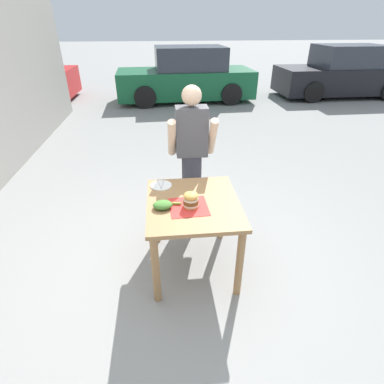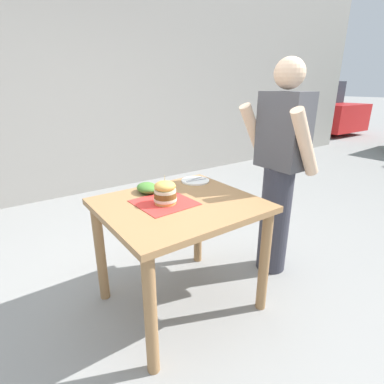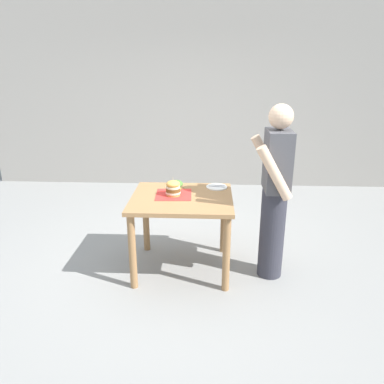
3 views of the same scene
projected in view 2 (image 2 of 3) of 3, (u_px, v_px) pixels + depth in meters
ground_plane at (181, 302)px, 2.20m from camera, size 80.00×80.00×0.00m
patio_table at (180, 222)px, 1.98m from camera, size 0.87×0.98×0.79m
serving_paper at (164, 202)px, 1.93m from camera, size 0.36×0.36×0.00m
sandwich at (165, 192)px, 1.88m from camera, size 0.15×0.15×0.19m
pickle_spear at (162, 194)px, 2.03m from camera, size 0.08×0.04×0.02m
side_plate_with_forks at (195, 181)px, 2.35m from camera, size 0.22×0.22×0.02m
side_salad at (147, 188)px, 2.10m from camera, size 0.18×0.14×0.07m
diner_across_table at (279, 169)px, 2.32m from camera, size 0.55×0.35×1.69m
parked_car_mid_block at (298, 108)px, 10.37m from camera, size 4.22×1.88×1.60m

